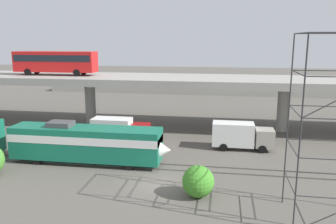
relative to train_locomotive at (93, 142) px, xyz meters
name	(u,v)px	position (x,y,z in m)	size (l,w,h in m)	color
ground_plane	(155,183)	(7.04, -4.00, -2.19)	(260.00, 260.00, 0.00)	#565149
rail_strip_near	(161,169)	(7.04, -0.73, -2.13)	(110.00, 0.12, 0.12)	#59544C
rail_strip_far	(164,164)	(7.04, 0.73, -2.13)	(110.00, 0.12, 0.12)	#59544C
train_locomotive	(93,142)	(0.00, 0.00, 0.00)	(16.23, 3.04, 4.18)	#14664C
highway_overpass	(183,82)	(7.04, 16.00, 4.26)	(96.00, 10.17, 7.14)	gray
transit_bus_on_overpass	(55,61)	(-11.45, 15.65, 7.01)	(12.00, 2.68, 3.40)	red
service_truck_west	(119,130)	(0.52, 7.03, -0.56)	(6.80, 2.46, 3.04)	maroon
service_truck_east	(241,135)	(14.78, 7.03, -0.56)	(6.80, 2.46, 3.04)	#9E998C
scaffolding_tower	(328,124)	(19.53, -8.11, 4.60)	(4.31, 4.31, 12.70)	#2D2D30
pier_parking_lot	(200,88)	(7.04, 51.00, -1.33)	(70.29, 11.09, 1.72)	gray
parked_car_0	(217,82)	(11.05, 48.87, 0.30)	(4.37, 1.89, 1.50)	silver
parked_car_1	(309,84)	(31.31, 48.92, 0.30)	(4.52, 1.90, 1.50)	#9E998C
parked_car_2	(136,80)	(-8.71, 50.92, 0.30)	(4.25, 1.87, 1.50)	#B7B7BC
parked_car_3	(113,79)	(-14.95, 52.41, 0.30)	(4.43, 1.93, 1.50)	silver
harbor_water	(205,80)	(7.04, 74.00, -2.19)	(140.00, 36.00, 0.01)	#385B7A
shrub_right	(198,181)	(10.95, -5.94, -0.92)	(2.55, 2.55, 2.55)	#3E8928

